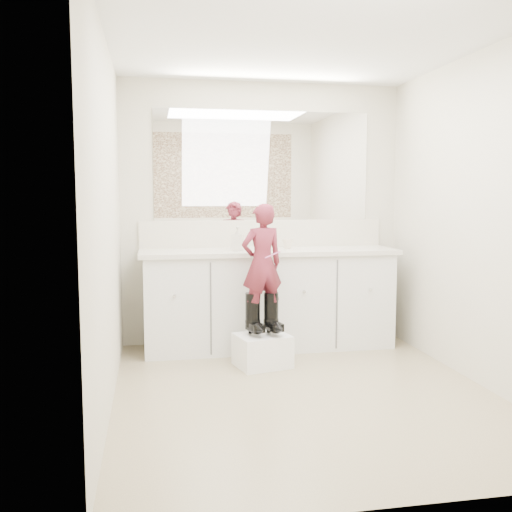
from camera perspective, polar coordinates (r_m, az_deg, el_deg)
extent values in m
plane|color=#877458|center=(4.10, 4.81, -13.44)|extent=(3.00, 3.00, 0.00)
plane|color=white|center=(4.00, 5.14, 21.00)|extent=(3.00, 3.00, 0.00)
plane|color=beige|center=(5.33, 0.68, 4.26)|extent=(2.60, 0.00, 2.60)
plane|color=beige|center=(2.46, 14.27, 1.97)|extent=(2.60, 0.00, 2.60)
plane|color=beige|center=(3.74, -14.65, 3.30)|extent=(0.00, 3.00, 3.00)
plane|color=beige|center=(4.40, 21.57, 3.46)|extent=(0.00, 3.00, 3.00)
cube|color=silver|center=(5.14, 1.26, -4.49)|extent=(2.20, 0.55, 0.85)
cube|color=beige|center=(5.07, 1.31, 0.43)|extent=(2.28, 0.58, 0.04)
cube|color=beige|center=(5.32, 0.71, 2.27)|extent=(2.28, 0.03, 0.25)
cube|color=white|center=(5.32, 0.72, 9.00)|extent=(2.00, 0.02, 1.00)
cube|color=#472819|center=(2.48, 14.45, 12.43)|extent=(2.00, 0.01, 1.20)
cylinder|color=silver|center=(5.22, 0.94, 1.37)|extent=(0.08, 0.08, 0.10)
imported|color=beige|center=(5.15, 3.18, 1.24)|extent=(0.11, 0.11, 0.09)
imported|color=beige|center=(4.95, -1.86, 1.75)|extent=(0.12, 0.12, 0.21)
cube|color=white|center=(4.63, 0.64, -9.43)|extent=(0.47, 0.42, 0.26)
imported|color=#AE3550|center=(4.52, 0.60, -0.75)|extent=(0.39, 0.30, 0.95)
cylinder|color=#CB4E8B|center=(4.44, 1.69, 0.13)|extent=(0.13, 0.04, 0.06)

